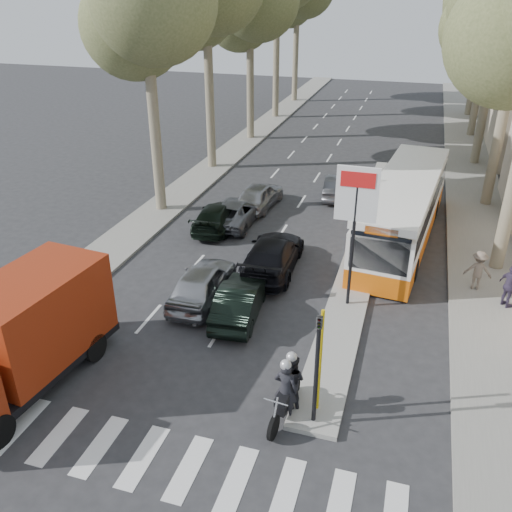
{
  "coord_description": "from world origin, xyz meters",
  "views": [
    {
      "loc": [
        5.07,
        -13.03,
        11.19
      ],
      "look_at": [
        -0.46,
        5.1,
        1.6
      ],
      "focal_mm": 38.0,
      "sensor_mm": 36.0,
      "label": 1
    }
  ],
  "objects_px": {
    "red_truck": "(23,334)",
    "motorcycle": "(288,387)",
    "dark_hatchback": "(240,300)",
    "silver_hatchback": "(202,283)",
    "city_bus": "(404,208)"
  },
  "relations": [
    {
      "from": "city_bus",
      "to": "motorcycle",
      "type": "distance_m",
      "value": 13.32
    },
    {
      "from": "red_truck",
      "to": "dark_hatchback",
      "type": "bearing_deg",
      "value": 53.59
    },
    {
      "from": "red_truck",
      "to": "city_bus",
      "type": "bearing_deg",
      "value": 59.8
    },
    {
      "from": "silver_hatchback",
      "to": "city_bus",
      "type": "relative_size",
      "value": 0.36
    },
    {
      "from": "city_bus",
      "to": "motorcycle",
      "type": "height_order",
      "value": "city_bus"
    },
    {
      "from": "red_truck",
      "to": "motorcycle",
      "type": "relative_size",
      "value": 2.75
    },
    {
      "from": "silver_hatchback",
      "to": "motorcycle",
      "type": "bearing_deg",
      "value": 130.46
    },
    {
      "from": "dark_hatchback",
      "to": "red_truck",
      "type": "height_order",
      "value": "red_truck"
    },
    {
      "from": "dark_hatchback",
      "to": "motorcycle",
      "type": "relative_size",
      "value": 1.7
    },
    {
      "from": "red_truck",
      "to": "city_bus",
      "type": "xyz_separation_m",
      "value": [
        10.3,
        14.13,
        -0.15
      ]
    },
    {
      "from": "city_bus",
      "to": "motorcycle",
      "type": "bearing_deg",
      "value": -94.22
    },
    {
      "from": "dark_hatchback",
      "to": "city_bus",
      "type": "height_order",
      "value": "city_bus"
    },
    {
      "from": "city_bus",
      "to": "silver_hatchback",
      "type": "bearing_deg",
      "value": -125.58
    },
    {
      "from": "dark_hatchback",
      "to": "city_bus",
      "type": "relative_size",
      "value": 0.34
    },
    {
      "from": "silver_hatchback",
      "to": "city_bus",
      "type": "bearing_deg",
      "value": -133.66
    }
  ]
}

